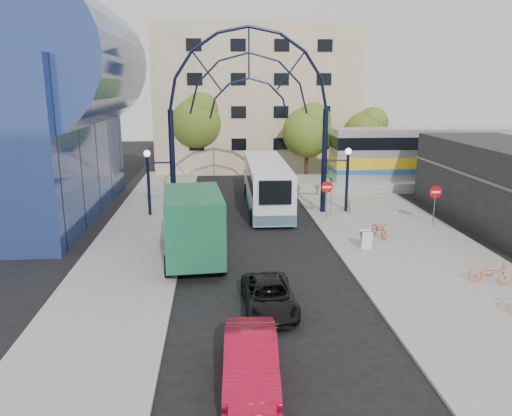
{
  "coord_description": "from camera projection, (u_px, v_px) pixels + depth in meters",
  "views": [
    {
      "loc": [
        -2.12,
        -18.43,
        8.52
      ],
      "look_at": [
        -0.19,
        6.0,
        2.44
      ],
      "focal_mm": 35.0,
      "sensor_mm": 36.0,
      "label": 1
    }
  ],
  "objects": [
    {
      "name": "ground",
      "position": [
        272.0,
        302.0,
        20.05
      ],
      "size": [
        120.0,
        120.0,
        0.0
      ],
      "primitive_type": "plane",
      "color": "black",
      "rests_on": "ground"
    },
    {
      "name": "sidewalk_east",
      "position": [
        425.0,
        261.0,
        24.52
      ],
      "size": [
        8.0,
        56.0,
        0.12
      ],
      "primitive_type": "cube",
      "color": "gray",
      "rests_on": "ground"
    },
    {
      "name": "plaza_west",
      "position": [
        132.0,
        256.0,
        25.34
      ],
      "size": [
        5.0,
        50.0,
        0.12
      ],
      "primitive_type": "cube",
      "color": "gray",
      "rests_on": "ground"
    },
    {
      "name": "gateway_arch",
      "position": [
        249.0,
        84.0,
        31.53
      ],
      "size": [
        13.64,
        0.44,
        12.1
      ],
      "color": "black",
      "rests_on": "ground"
    },
    {
      "name": "stop_sign",
      "position": [
        327.0,
        191.0,
        31.54
      ],
      "size": [
        0.8,
        0.07,
        2.5
      ],
      "color": "slate",
      "rests_on": "sidewalk_east"
    },
    {
      "name": "do_not_enter_sign",
      "position": [
        435.0,
        196.0,
        30.09
      ],
      "size": [
        0.76,
        0.07,
        2.48
      ],
      "color": "slate",
      "rests_on": "sidewalk_east"
    },
    {
      "name": "street_name_sign",
      "position": [
        331.0,
        186.0,
        32.12
      ],
      "size": [
        0.7,
        0.7,
        2.8
      ],
      "color": "slate",
      "rests_on": "sidewalk_east"
    },
    {
      "name": "sandwich_board",
      "position": [
        366.0,
        237.0,
        26.08
      ],
      "size": [
        0.55,
        0.61,
        0.99
      ],
      "color": "white",
      "rests_on": "sidewalk_east"
    },
    {
      "name": "transit_hall",
      "position": [
        9.0,
        114.0,
        31.77
      ],
      "size": [
        16.5,
        18.0,
        14.5
      ],
      "color": "navy",
      "rests_on": "ground"
    },
    {
      "name": "apartment_block",
      "position": [
        255.0,
        99.0,
        52.35
      ],
      "size": [
        20.0,
        12.1,
        14.0
      ],
      "color": "tan",
      "rests_on": "ground"
    },
    {
      "name": "train_platform",
      "position": [
        476.0,
        182.0,
        42.77
      ],
      "size": [
        32.0,
        5.0,
        0.8
      ],
      "primitive_type": "cube",
      "color": "gray",
      "rests_on": "ground"
    },
    {
      "name": "train_car",
      "position": [
        479.0,
        153.0,
        42.16
      ],
      "size": [
        25.1,
        3.05,
        4.2
      ],
      "color": "#B7B7BC",
      "rests_on": "train_platform"
    },
    {
      "name": "tree_north_a",
      "position": [
        309.0,
        130.0,
        44.49
      ],
      "size": [
        4.48,
        4.48,
        7.0
      ],
      "color": "#382314",
      "rests_on": "ground"
    },
    {
      "name": "tree_north_b",
      "position": [
        198.0,
        120.0,
        47.44
      ],
      "size": [
        5.12,
        5.12,
        8.0
      ],
      "color": "#382314",
      "rests_on": "ground"
    },
    {
      "name": "tree_north_c",
      "position": [
        368.0,
        131.0,
        46.96
      ],
      "size": [
        4.16,
        4.16,
        6.5
      ],
      "color": "#382314",
      "rests_on": "ground"
    },
    {
      "name": "city_bus",
      "position": [
        267.0,
        184.0,
        35.22
      ],
      "size": [
        2.95,
        11.96,
        3.27
      ],
      "rotation": [
        0.0,
        0.0,
        -0.01
      ],
      "color": "silver",
      "rests_on": "ground"
    },
    {
      "name": "green_truck",
      "position": [
        193.0,
        225.0,
        24.57
      ],
      "size": [
        3.23,
        7.35,
        3.62
      ],
      "rotation": [
        0.0,
        0.0,
        0.08
      ],
      "color": "black",
      "rests_on": "ground"
    },
    {
      "name": "black_suv",
      "position": [
        269.0,
        296.0,
        19.22
      ],
      "size": [
        2.03,
        4.25,
        1.17
      ],
      "primitive_type": "imported",
      "rotation": [
        0.0,
        0.0,
        0.02
      ],
      "color": "black",
      "rests_on": "ground"
    },
    {
      "name": "red_sedan",
      "position": [
        251.0,
        360.0,
        14.48
      ],
      "size": [
        1.77,
        4.51,
        1.46
      ],
      "primitive_type": "imported",
      "rotation": [
        0.0,
        0.0,
        -0.05
      ],
      "color": "#A00926",
      "rests_on": "ground"
    },
    {
      "name": "bike_near_a",
      "position": [
        380.0,
        229.0,
        28.18
      ],
      "size": [
        0.89,
        1.8,
        0.91
      ],
      "primitive_type": "imported",
      "rotation": [
        0.0,
        0.0,
        0.17
      ],
      "color": "red",
      "rests_on": "sidewalk_east"
    },
    {
      "name": "bike_near_b",
      "position": [
        348.0,
        204.0,
        33.97
      ],
      "size": [
        0.53,
        1.54,
        0.91
      ],
      "primitive_type": "imported",
      "rotation": [
        0.0,
        0.0,
        -0.07
      ],
      "color": "#D16629",
      "rests_on": "sidewalk_east"
    },
    {
      "name": "bike_far_a",
      "position": [
        491.0,
        273.0,
        21.59
      ],
      "size": [
        1.88,
        1.25,
        0.93
      ],
      "primitive_type": "imported",
      "rotation": [
        0.0,
        0.0,
        1.18
      ],
      "color": "#E15B2D",
      "rests_on": "sidewalk_east"
    }
  ]
}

